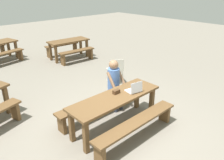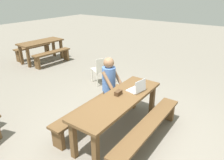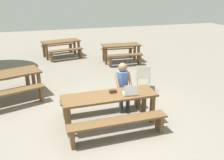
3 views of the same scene
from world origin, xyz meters
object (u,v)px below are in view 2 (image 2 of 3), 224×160
object	(u,v)px
small_pouch	(118,93)
person_seated	(110,81)
plastic_chair	(101,69)
picnic_table_front	(119,104)
laptop	(137,88)
picnic_table_distant	(41,45)

from	to	relation	value
small_pouch	person_seated	distance (m)	0.64
person_seated	plastic_chair	bearing A→B (deg)	45.11
picnic_table_front	plastic_chair	size ratio (longest dim) A/B	2.61
picnic_table_front	plastic_chair	bearing A→B (deg)	45.92
picnic_table_front	laptop	world-z (taller)	laptop
small_pouch	plastic_chair	world-z (taller)	small_pouch
plastic_chair	person_seated	bearing A→B (deg)	71.47
small_pouch	plastic_chair	distance (m)	2.20
laptop	picnic_table_distant	size ratio (longest dim) A/B	0.20
picnic_table_front	person_seated	world-z (taller)	person_seated
picnic_table_front	picnic_table_distant	xyz separation A→B (m)	(1.99, 4.82, 0.01)
person_seated	picnic_table_distant	distance (m)	4.49
small_pouch	person_seated	bearing A→B (deg)	49.21
small_pouch	person_seated	xyz separation A→B (m)	(0.42, 0.49, -0.04)
plastic_chair	laptop	bearing A→B (deg)	83.20
laptop	person_seated	bearing A→B (deg)	-86.04
laptop	small_pouch	distance (m)	0.40
laptop	small_pouch	size ratio (longest dim) A/B	2.18
small_pouch	laptop	bearing A→B (deg)	-32.58
laptop	small_pouch	world-z (taller)	laptop
laptop	plastic_chair	bearing A→B (deg)	-112.33
person_seated	laptop	bearing A→B (deg)	-96.87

